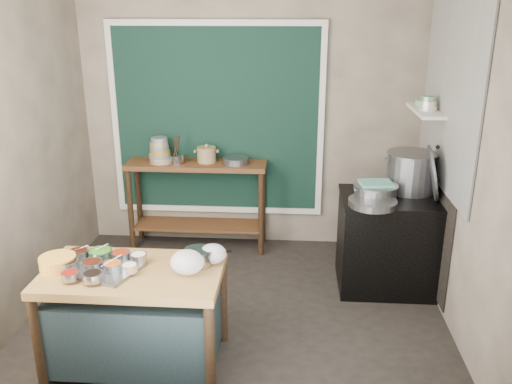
# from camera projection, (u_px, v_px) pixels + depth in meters

# --- Properties ---
(floor) EXTENTS (3.50, 3.00, 0.02)m
(floor) POSITION_uv_depth(u_px,v_px,m) (237.00, 311.00, 4.68)
(floor) COLOR #28231F
(floor) RESTS_ON ground
(back_wall) EXTENTS (3.50, 0.02, 2.80)m
(back_wall) POSITION_uv_depth(u_px,v_px,m) (251.00, 116.00, 5.64)
(back_wall) COLOR gray
(back_wall) RESTS_ON floor
(left_wall) EXTENTS (0.02, 3.00, 2.80)m
(left_wall) POSITION_uv_depth(u_px,v_px,m) (17.00, 150.00, 4.33)
(left_wall) COLOR gray
(left_wall) RESTS_ON floor
(right_wall) EXTENTS (0.02, 3.00, 2.80)m
(right_wall) POSITION_uv_depth(u_px,v_px,m) (466.00, 158.00, 4.10)
(right_wall) COLOR gray
(right_wall) RESTS_ON floor
(curtain_panel) EXTENTS (2.10, 0.02, 1.90)m
(curtain_panel) POSITION_uv_depth(u_px,v_px,m) (217.00, 121.00, 5.64)
(curtain_panel) COLOR black
(curtain_panel) RESTS_ON back_wall
(curtain_frame) EXTENTS (2.22, 0.03, 2.02)m
(curtain_frame) POSITION_uv_depth(u_px,v_px,m) (217.00, 121.00, 5.63)
(curtain_frame) COLOR beige
(curtain_frame) RESTS_ON back_wall
(tile_panel) EXTENTS (0.02, 1.70, 1.70)m
(tile_panel) POSITION_uv_depth(u_px,v_px,m) (450.00, 88.00, 4.47)
(tile_panel) COLOR #B2B2AA
(tile_panel) RESTS_ON right_wall
(soot_patch) EXTENTS (0.01, 1.30, 1.30)m
(soot_patch) POSITION_uv_depth(u_px,v_px,m) (433.00, 213.00, 4.94)
(soot_patch) COLOR black
(soot_patch) RESTS_ON right_wall
(wall_shelf) EXTENTS (0.22, 0.70, 0.03)m
(wall_shelf) POSITION_uv_depth(u_px,v_px,m) (426.00, 111.00, 4.84)
(wall_shelf) COLOR beige
(wall_shelf) RESTS_ON right_wall
(prep_table) EXTENTS (1.25, 0.72, 0.75)m
(prep_table) POSITION_uv_depth(u_px,v_px,m) (136.00, 317.00, 3.89)
(prep_table) COLOR olive
(prep_table) RESTS_ON floor
(back_counter) EXTENTS (1.45, 0.40, 0.95)m
(back_counter) POSITION_uv_depth(u_px,v_px,m) (198.00, 205.00, 5.76)
(back_counter) COLOR #512C17
(back_counter) RESTS_ON floor
(stove_block) EXTENTS (0.90, 0.68, 0.85)m
(stove_block) POSITION_uv_depth(u_px,v_px,m) (389.00, 243.00, 4.97)
(stove_block) COLOR black
(stove_block) RESTS_ON floor
(stove_top) EXTENTS (0.92, 0.69, 0.03)m
(stove_top) POSITION_uv_depth(u_px,v_px,m) (393.00, 198.00, 4.82)
(stove_top) COLOR black
(stove_top) RESTS_ON stove_block
(condiment_tray) EXTENTS (0.59, 0.51, 0.02)m
(condiment_tray) POSITION_uv_depth(u_px,v_px,m) (101.00, 269.00, 3.77)
(condiment_tray) COLOR gray
(condiment_tray) RESTS_ON prep_table
(condiment_bowls) EXTENTS (0.60, 0.47, 0.07)m
(condiment_bowls) POSITION_uv_depth(u_px,v_px,m) (98.00, 262.00, 3.77)
(condiment_bowls) COLOR gray
(condiment_bowls) RESTS_ON condiment_tray
(yellow_basin) EXTENTS (0.31, 0.31, 0.10)m
(yellow_basin) POSITION_uv_depth(u_px,v_px,m) (58.00, 263.00, 3.77)
(yellow_basin) COLOR orange
(yellow_basin) RESTS_ON prep_table
(saucepan) EXTENTS (0.28, 0.28, 0.12)m
(saucepan) POSITION_uv_depth(u_px,v_px,m) (199.00, 257.00, 3.83)
(saucepan) COLOR gray
(saucepan) RESTS_ON prep_table
(plastic_bag_a) EXTENTS (0.29, 0.28, 0.17)m
(plastic_bag_a) POSITION_uv_depth(u_px,v_px,m) (187.00, 262.00, 3.69)
(plastic_bag_a) COLOR white
(plastic_bag_a) RESTS_ON prep_table
(plastic_bag_b) EXTENTS (0.22, 0.20, 0.15)m
(plastic_bag_b) POSITION_uv_depth(u_px,v_px,m) (213.00, 254.00, 3.85)
(plastic_bag_b) COLOR white
(plastic_bag_b) RESTS_ON prep_table
(bowl_stack) EXTENTS (0.24, 0.24, 0.26)m
(bowl_stack) POSITION_uv_depth(u_px,v_px,m) (160.00, 151.00, 5.58)
(bowl_stack) COLOR tan
(bowl_stack) RESTS_ON back_counter
(utensil_cup) EXTENTS (0.17, 0.17, 0.09)m
(utensil_cup) POSITION_uv_depth(u_px,v_px,m) (177.00, 159.00, 5.55)
(utensil_cup) COLOR gray
(utensil_cup) RESTS_ON back_counter
(ceramic_crock) EXTENTS (0.23, 0.23, 0.14)m
(ceramic_crock) POSITION_uv_depth(u_px,v_px,m) (207.00, 156.00, 5.60)
(ceramic_crock) COLOR #937C50
(ceramic_crock) RESTS_ON back_counter
(wide_bowl) EXTENTS (0.29, 0.29, 0.07)m
(wide_bowl) POSITION_uv_depth(u_px,v_px,m) (236.00, 161.00, 5.55)
(wide_bowl) COLOR gray
(wide_bowl) RESTS_ON back_counter
(stock_pot) EXTENTS (0.53, 0.53, 0.36)m
(stock_pot) POSITION_uv_depth(u_px,v_px,m) (411.00, 172.00, 4.91)
(stock_pot) COLOR gray
(stock_pot) RESTS_ON stove_top
(pot_lid) EXTENTS (0.18, 0.50, 0.49)m
(pot_lid) POSITION_uv_depth(u_px,v_px,m) (432.00, 173.00, 4.68)
(pot_lid) COLOR gray
(pot_lid) RESTS_ON stove_top
(steamer) EXTENTS (0.52, 0.52, 0.13)m
(steamer) POSITION_uv_depth(u_px,v_px,m) (375.00, 191.00, 4.76)
(steamer) COLOR gray
(steamer) RESTS_ON stove_top
(green_cloth) EXTENTS (0.30, 0.24, 0.02)m
(green_cloth) POSITION_uv_depth(u_px,v_px,m) (376.00, 183.00, 4.73)
(green_cloth) COLOR #579E86
(green_cloth) RESTS_ON steamer
(shallow_pan) EXTENTS (0.53, 0.53, 0.05)m
(shallow_pan) POSITION_uv_depth(u_px,v_px,m) (373.00, 203.00, 4.60)
(shallow_pan) COLOR gray
(shallow_pan) RESTS_ON stove_top
(shelf_bowl_stack) EXTENTS (0.15, 0.15, 0.12)m
(shelf_bowl_stack) POSITION_uv_depth(u_px,v_px,m) (429.00, 104.00, 4.76)
(shelf_bowl_stack) COLOR silver
(shelf_bowl_stack) RESTS_ON wall_shelf
(shelf_bowl_green) EXTENTS (0.15, 0.15, 0.05)m
(shelf_bowl_green) POSITION_uv_depth(u_px,v_px,m) (423.00, 103.00, 4.98)
(shelf_bowl_green) COLOR gray
(shelf_bowl_green) RESTS_ON wall_shelf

